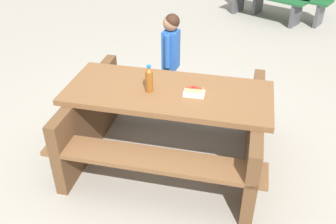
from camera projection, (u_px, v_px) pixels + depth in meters
ground_plane at (168, 157)px, 3.64m from camera, size 30.00×30.00×0.00m
picnic_table at (168, 119)px, 3.40m from camera, size 2.05×1.74×0.75m
soda_bottle at (149, 79)px, 3.16m from camera, size 0.07×0.07×0.25m
hotdog_tray at (194, 92)px, 3.15m from camera, size 0.20×0.14×0.08m
child_in_coat at (171, 50)px, 4.04m from camera, size 0.21×0.26×1.12m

